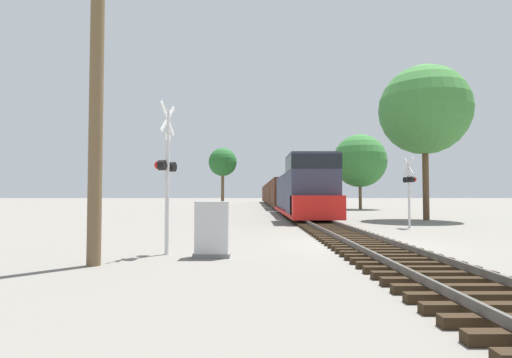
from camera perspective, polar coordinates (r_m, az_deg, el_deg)
name	(u,v)px	position (r m, az deg, el deg)	size (l,w,h in m)	color
ground_plane	(360,245)	(14.60, 14.66, -9.08)	(400.00, 400.00, 0.00)	slate
rail_track_bed	(360,241)	(14.58, 14.66, -8.55)	(2.60, 160.00, 0.31)	black
freight_train	(277,194)	(60.93, 3.09, -2.11)	(3.04, 78.12, 4.32)	#33384C
crossing_signal_near	(167,170)	(12.09, -12.66, 1.32)	(0.51, 1.01, 4.47)	silver
crossing_signal_far	(409,183)	(22.57, 21.07, -0.60)	(0.41, 1.01, 3.72)	silver
relay_cabinet	(212,230)	(11.35, -6.32, -7.21)	(1.01, 0.56, 1.56)	slate
utility_pole	(96,92)	(11.02, -21.84, 11.52)	(1.80, 0.34, 8.50)	brown
tree_far_right	(425,110)	(30.59, 22.94, 9.05)	(6.21, 6.21, 10.79)	brown
tree_mid_background	(360,161)	(50.05, 14.62, 2.53)	(6.43, 6.43, 9.10)	brown
tree_deep_background	(223,162)	(62.09, -4.78, 2.38)	(4.38, 4.38, 9.03)	brown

